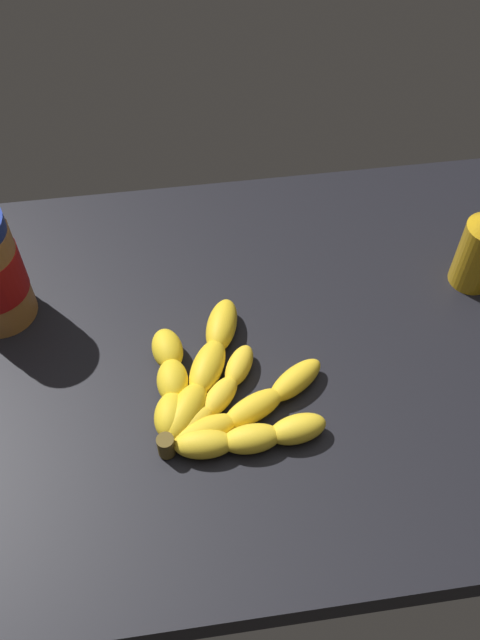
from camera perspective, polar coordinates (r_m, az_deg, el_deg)
The scene contains 2 objects.
ground_plane at distance 87.79cm, azimuth 2.78°, elevation -3.14°, with size 97.60×64.26×4.89cm, color black.
banana_bunch at distance 79.73cm, azimuth -2.02°, elevation -6.34°, with size 21.96×22.67×3.79cm.
Camera 1 is at (-11.18, -48.66, 69.76)cm, focal length 37.57 mm.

